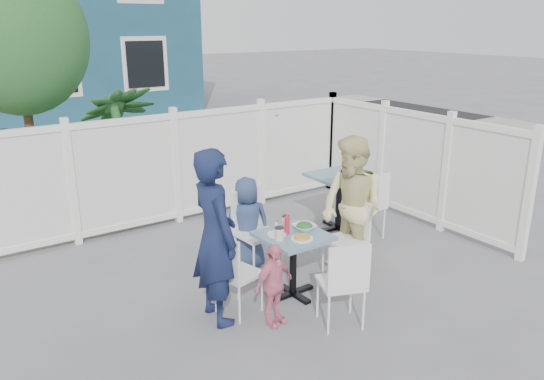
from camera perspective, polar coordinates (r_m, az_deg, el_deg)
ground at (r=5.96m, az=-0.94°, el=-10.42°), size 80.00×80.00×0.00m
near_sidewalk at (r=9.13m, az=-14.23°, el=-0.77°), size 24.00×2.60×0.01m
street at (r=12.56m, az=-20.24°, el=3.66°), size 24.00×5.00×0.01m
far_sidewalk at (r=15.53m, az=-23.21°, el=5.84°), size 24.00×1.60×0.01m
fence_back at (r=7.70m, az=-10.26°, el=2.14°), size 5.86×0.08×1.60m
fence_right at (r=7.99m, az=14.81°, el=2.39°), size 0.08×3.66×1.60m
tree at (r=7.81m, az=-25.72°, el=14.41°), size 1.80×1.62×3.59m
potted_shrub_a at (r=8.11m, az=-15.60°, el=3.94°), size 1.28×1.28×1.95m
potted_shrub_b at (r=8.89m, az=-3.13°, el=4.02°), size 1.61×1.51×1.43m
main_table at (r=5.58m, az=2.31°, el=-6.29°), size 0.69×0.69×0.70m
spare_table at (r=7.40m, az=7.26°, el=0.31°), size 0.78×0.78×0.80m
chair_left at (r=5.25m, az=-4.25°, el=-8.40°), size 0.47×0.48×0.87m
chair_right at (r=6.09m, az=8.44°, el=-4.53°), size 0.42×0.43×0.90m
chair_back at (r=6.16m, az=-2.05°, el=-3.72°), size 0.47×0.45×0.97m
chair_near at (r=5.06m, az=7.78°, el=-9.41°), size 0.52×0.51×0.89m
chair_spare at (r=7.13m, az=10.57°, el=-1.18°), size 0.43×0.41×0.93m
man at (r=5.06m, az=-6.15°, el=-5.04°), size 0.45×0.65×1.73m
woman at (r=5.97m, az=8.62°, el=-2.03°), size 0.62×0.80×1.63m
boy at (r=6.22m, az=-2.71°, el=-3.59°), size 0.63×0.51×1.11m
toddler at (r=5.12m, az=0.18°, el=-10.18°), size 0.52×0.30×0.83m
plate_main at (r=5.40m, az=3.24°, el=-5.24°), size 0.23×0.23×0.01m
plate_side at (r=5.50m, az=0.50°, el=-4.78°), size 0.20×0.20×0.01m
salad_bowl at (r=5.64m, az=3.51°, el=-4.01°), size 0.23×0.23×0.06m
coffee_cup_a at (r=5.35m, az=0.78°, el=-4.78°), size 0.09×0.09×0.13m
coffee_cup_b at (r=5.70m, az=1.47°, el=-3.43°), size 0.08×0.08×0.12m
ketchup_bottle at (r=5.51m, az=1.64°, el=-3.85°), size 0.06×0.06×0.18m
salt_shaker at (r=5.66m, az=0.46°, el=-3.82°), size 0.03×0.03×0.07m
pepper_shaker at (r=5.70m, az=0.48°, el=-3.68°), size 0.03×0.03×0.07m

